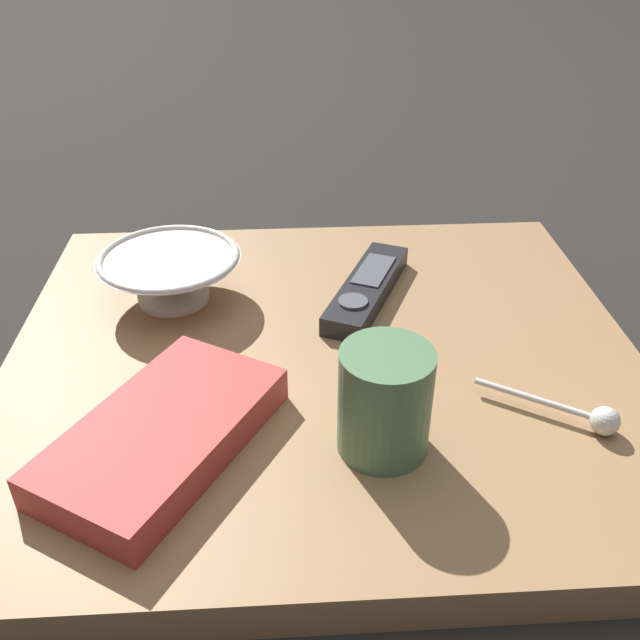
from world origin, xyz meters
TOP-DOWN VIEW (x-y plane):
  - ground_plane at (0.00, 0.00)m, footprint 6.00×6.00m
  - table at (0.00, 0.00)m, footprint 0.64×0.57m
  - cereal_bowl at (-0.16, 0.11)m, footprint 0.16×0.16m
  - coffee_mug at (0.04, -0.14)m, footprint 0.08×0.08m
  - teaspoon at (0.22, -0.13)m, footprint 0.11×0.08m
  - tv_remote_near at (0.06, 0.10)m, footprint 0.12×0.19m
  - paperback_book at (-0.14, -0.13)m, footprint 0.21×0.24m

SIDE VIEW (x-z plane):
  - ground_plane at x=0.00m, z-range 0.00..0.00m
  - table at x=0.00m, z-range 0.00..0.04m
  - tv_remote_near at x=0.06m, z-range 0.04..0.06m
  - teaspoon at x=0.22m, z-range 0.04..0.06m
  - paperback_book at x=-0.14m, z-range 0.04..0.07m
  - cereal_bowl at x=-0.16m, z-range 0.04..0.10m
  - coffee_mug at x=0.04m, z-range 0.04..0.13m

